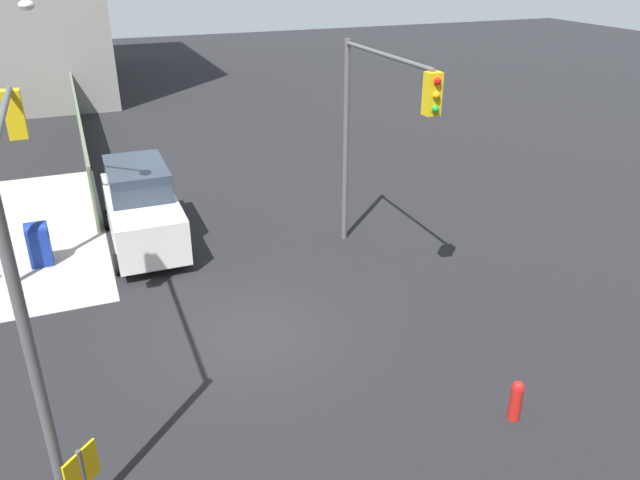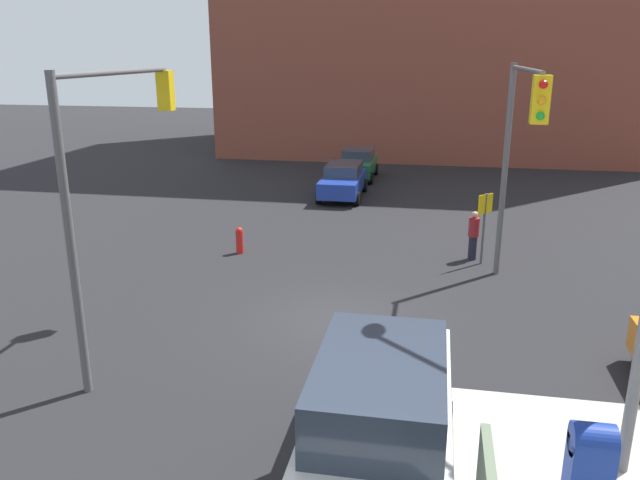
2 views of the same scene
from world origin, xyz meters
The scene contains 11 objects.
ground_plane centered at (0.00, 0.00, 0.00)m, with size 120.00×120.00×0.00m, color black.
traffic_signal_nw_corner centered at (-2.22, 4.50, 4.66)m, with size 5.93×0.36×6.50m.
traffic_signal_se_corner centered at (2.51, -4.50, 4.62)m, with size 5.25×0.36×6.50m.
street_lamp_corner centered at (4.96, 5.52, 4.70)m, with size 1.95×2.09×8.00m.
warning_sign_two_way centered at (-5.40, 4.08, 1.64)m, with size 0.48×0.48×2.40m.
mailbox_blue centered at (6.20, 5.00, 0.76)m, with size 0.56×0.64×1.43m.
fire_hydrant centered at (-5.00, -4.20, 0.49)m, with size 0.26×0.26×0.94m.
coupe_green centered at (-19.05, -1.83, 0.84)m, with size 3.85×2.02×1.62m.
coupe_blue centered at (-14.36, -1.94, 0.84)m, with size 4.42×2.02×1.62m.
van_white_delivery centered at (6.62, 1.80, 1.28)m, with size 5.40×2.32×2.62m.
pedestrian_crossing centered at (-5.80, 3.80, 0.87)m, with size 0.36×0.36×1.68m.
Camera 2 is at (15.00, 2.42, 6.83)m, focal length 35.00 mm.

